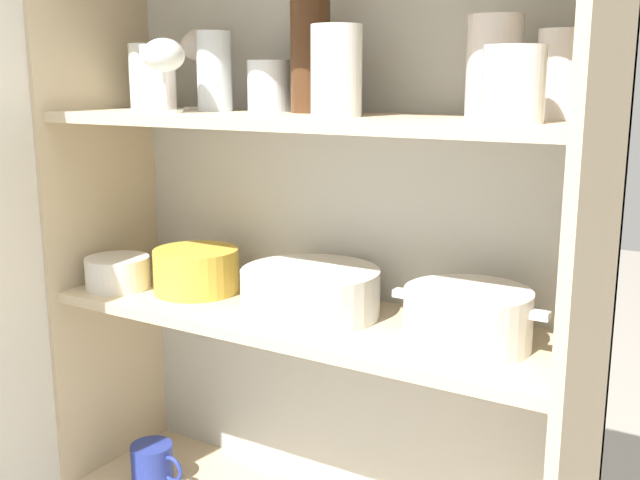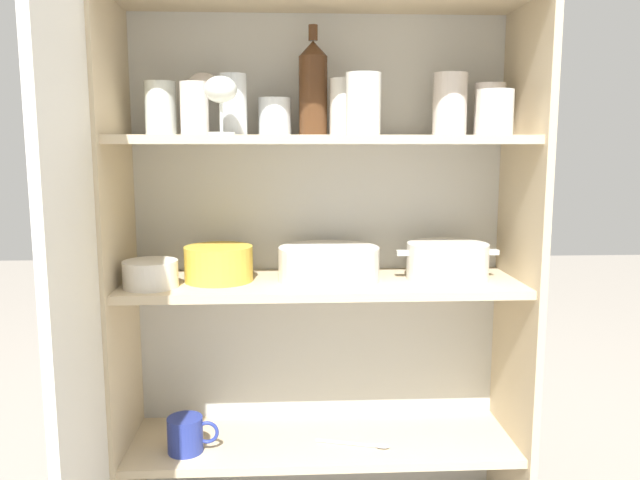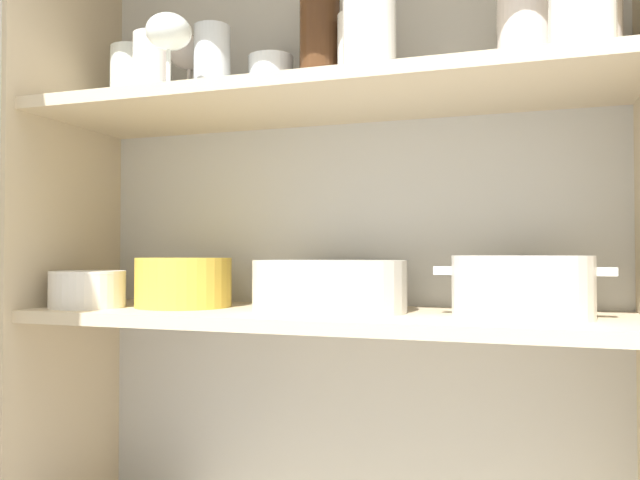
{
  "view_description": "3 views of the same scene",
  "coord_description": "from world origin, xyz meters",
  "px_view_note": "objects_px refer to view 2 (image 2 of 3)",
  "views": [
    {
      "loc": [
        0.69,
        -0.92,
        1.05
      ],
      "look_at": [
        0.01,
        0.18,
        0.77
      ],
      "focal_mm": 42.0,
      "sensor_mm": 36.0,
      "label": 1
    },
    {
      "loc": [
        -0.08,
        -1.33,
        0.97
      ],
      "look_at": [
        -0.01,
        0.13,
        0.75
      ],
      "focal_mm": 35.0,
      "sensor_mm": 36.0,
      "label": 2
    },
    {
      "loc": [
        0.31,
        -0.8,
        0.73
      ],
      "look_at": [
        0.0,
        0.13,
        0.76
      ],
      "focal_mm": 35.0,
      "sensor_mm": 36.0,
      "label": 3
    }
  ],
  "objects_px": {
    "mixing_bowl_large": "(219,262)",
    "wine_bottle": "(313,88)",
    "serving_bowl_small": "(150,273)",
    "coffee_mug_primary": "(186,434)",
    "casserole_dish": "(447,261)",
    "plate_stack_white": "(329,264)"
  },
  "relations": [
    {
      "from": "mixing_bowl_large",
      "to": "serving_bowl_small",
      "type": "distance_m",
      "value": 0.16
    },
    {
      "from": "wine_bottle",
      "to": "casserole_dish",
      "type": "height_order",
      "value": "wine_bottle"
    },
    {
      "from": "wine_bottle",
      "to": "mixing_bowl_large",
      "type": "relative_size",
      "value": 1.59
    },
    {
      "from": "plate_stack_white",
      "to": "mixing_bowl_large",
      "type": "height_order",
      "value": "mixing_bowl_large"
    },
    {
      "from": "plate_stack_white",
      "to": "mixing_bowl_large",
      "type": "relative_size",
      "value": 1.49
    },
    {
      "from": "casserole_dish",
      "to": "coffee_mug_primary",
      "type": "xyz_separation_m",
      "value": [
        -0.63,
        -0.05,
        -0.41
      ]
    },
    {
      "from": "serving_bowl_small",
      "to": "plate_stack_white",
      "type": "bearing_deg",
      "value": 7.6
    },
    {
      "from": "wine_bottle",
      "to": "plate_stack_white",
      "type": "distance_m",
      "value": 0.42
    },
    {
      "from": "wine_bottle",
      "to": "casserole_dish",
      "type": "xyz_separation_m",
      "value": [
        0.32,
        -0.06,
        -0.42
      ]
    },
    {
      "from": "wine_bottle",
      "to": "casserole_dish",
      "type": "distance_m",
      "value": 0.53
    },
    {
      "from": "wine_bottle",
      "to": "coffee_mug_primary",
      "type": "height_order",
      "value": "wine_bottle"
    },
    {
      "from": "wine_bottle",
      "to": "mixing_bowl_large",
      "type": "height_order",
      "value": "wine_bottle"
    },
    {
      "from": "casserole_dish",
      "to": "plate_stack_white",
      "type": "bearing_deg",
      "value": 179.21
    },
    {
      "from": "serving_bowl_small",
      "to": "casserole_dish",
      "type": "bearing_deg",
      "value": 4.17
    },
    {
      "from": "mixing_bowl_large",
      "to": "casserole_dish",
      "type": "distance_m",
      "value": 0.55
    },
    {
      "from": "mixing_bowl_large",
      "to": "wine_bottle",
      "type": "bearing_deg",
      "value": 12.48
    },
    {
      "from": "wine_bottle",
      "to": "serving_bowl_small",
      "type": "bearing_deg",
      "value": -163.52
    },
    {
      "from": "plate_stack_white",
      "to": "mixing_bowl_large",
      "type": "xyz_separation_m",
      "value": [
        -0.26,
        0.01,
        0.0
      ]
    },
    {
      "from": "mixing_bowl_large",
      "to": "casserole_dish",
      "type": "relative_size",
      "value": 0.66
    },
    {
      "from": "wine_bottle",
      "to": "mixing_bowl_large",
      "type": "distance_m",
      "value": 0.48
    },
    {
      "from": "plate_stack_white",
      "to": "coffee_mug_primary",
      "type": "distance_m",
      "value": 0.53
    },
    {
      "from": "serving_bowl_small",
      "to": "coffee_mug_primary",
      "type": "xyz_separation_m",
      "value": [
        0.07,
        0.0,
        -0.4
      ]
    }
  ]
}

